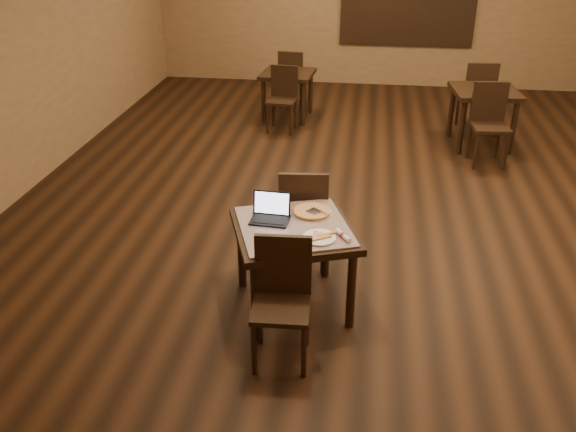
# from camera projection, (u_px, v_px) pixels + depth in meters

# --- Properties ---
(ground) EXTENTS (10.00, 10.00, 0.00)m
(ground) POSITION_uv_depth(u_px,v_px,m) (369.00, 200.00, 6.98)
(ground) COLOR black
(ground) RESTS_ON ground
(wall_back) EXTENTS (8.00, 0.02, 3.00)m
(wall_back) POSITION_uv_depth(u_px,v_px,m) (379.00, 0.00, 10.68)
(wall_back) COLOR #926F4A
(wall_back) RESTS_ON ground
(wall_left) EXTENTS (0.02, 10.00, 3.00)m
(wall_left) POSITION_uv_depth(u_px,v_px,m) (15.00, 58.00, 6.77)
(wall_left) COLOR #926F4A
(wall_left) RESTS_ON ground
(tiled_table) EXTENTS (1.18, 1.18, 0.76)m
(tiled_table) POSITION_uv_depth(u_px,v_px,m) (294.00, 237.00, 4.89)
(tiled_table) COLOR black
(tiled_table) RESTS_ON ground
(chair_main_near) EXTENTS (0.44, 0.44, 0.96)m
(chair_main_near) POSITION_uv_depth(u_px,v_px,m) (282.00, 293.00, 4.40)
(chair_main_near) COLOR black
(chair_main_near) RESTS_ON ground
(chair_main_far) EXTENTS (0.47, 0.47, 1.00)m
(chair_main_far) POSITION_uv_depth(u_px,v_px,m) (303.00, 213.00, 5.47)
(chair_main_far) COLOR black
(chair_main_far) RESTS_ON ground
(laptop) EXTENTS (0.32, 0.26, 0.21)m
(laptop) POSITION_uv_depth(u_px,v_px,m) (271.00, 212.00, 4.93)
(laptop) COLOR black
(laptop) RESTS_ON tiled_table
(plate) EXTENTS (0.26, 0.26, 0.01)m
(plate) POSITION_uv_depth(u_px,v_px,m) (319.00, 238.00, 4.65)
(plate) COLOR white
(plate) RESTS_ON tiled_table
(pizza_slice) EXTENTS (0.26, 0.26, 0.02)m
(pizza_slice) POSITION_uv_depth(u_px,v_px,m) (319.00, 236.00, 4.64)
(pizza_slice) COLOR beige
(pizza_slice) RESTS_ON plate
(pizza_pan) EXTENTS (0.34, 0.34, 0.01)m
(pizza_pan) POSITION_uv_depth(u_px,v_px,m) (312.00, 213.00, 5.03)
(pizza_pan) COLOR silver
(pizza_pan) RESTS_ON tiled_table
(pizza_whole) EXTENTS (0.31, 0.31, 0.02)m
(pizza_whole) POSITION_uv_depth(u_px,v_px,m) (312.00, 211.00, 5.03)
(pizza_whole) COLOR beige
(pizza_whole) RESTS_ON pizza_pan
(spatula) EXTENTS (0.25, 0.23, 0.01)m
(spatula) POSITION_uv_depth(u_px,v_px,m) (314.00, 211.00, 5.00)
(spatula) COLOR silver
(spatula) RESTS_ON pizza_whole
(napkin_roll) EXTENTS (0.13, 0.17, 0.04)m
(napkin_roll) POSITION_uv_depth(u_px,v_px,m) (343.00, 235.00, 4.66)
(napkin_roll) COLOR white
(napkin_roll) RESTS_ON tiled_table
(other_table_a) EXTENTS (0.93, 0.93, 0.80)m
(other_table_a) POSITION_uv_depth(u_px,v_px,m) (484.00, 99.00, 8.26)
(other_table_a) COLOR black
(other_table_a) RESTS_ON ground
(other_table_a_chair_near) EXTENTS (0.49, 0.49, 1.03)m
(other_table_a_chair_near) POSITION_uv_depth(u_px,v_px,m) (489.00, 119.00, 7.77)
(other_table_a_chair_near) COLOR black
(other_table_a_chair_near) RESTS_ON ground
(other_table_a_chair_far) EXTENTS (0.49, 0.49, 1.03)m
(other_table_a_chair_far) POSITION_uv_depth(u_px,v_px,m) (478.00, 93.00, 8.82)
(other_table_a_chair_far) COLOR black
(other_table_a_chair_far) RESTS_ON ground
(other_table_b) EXTENTS (0.83, 0.83, 0.72)m
(other_table_b) POSITION_uv_depth(u_px,v_px,m) (288.00, 80.00, 9.36)
(other_table_b) COLOR black
(other_table_b) RESTS_ON ground
(other_table_b_chair_near) EXTENTS (0.44, 0.44, 0.93)m
(other_table_b_chair_near) POSITION_uv_depth(u_px,v_px,m) (283.00, 95.00, 8.92)
(other_table_b_chair_near) COLOR black
(other_table_b_chair_near) RESTS_ON ground
(other_table_b_chair_far) EXTENTS (0.44, 0.44, 0.93)m
(other_table_b_chair_far) POSITION_uv_depth(u_px,v_px,m) (292.00, 76.00, 9.87)
(other_table_b_chair_far) COLOR black
(other_table_b_chair_far) RESTS_ON ground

